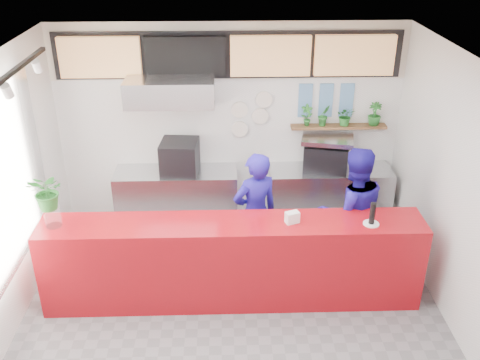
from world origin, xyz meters
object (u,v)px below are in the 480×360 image
(espresso_machine, at_px, (326,157))
(panini_oven, at_px, (180,157))
(pepper_mill, at_px, (372,213))
(staff_center, at_px, (255,214))
(service_counter, at_px, (232,262))
(staff_right, at_px, (352,213))

(espresso_machine, bearing_deg, panini_oven, -164.78)
(espresso_machine, relative_size, pepper_mill, 2.39)
(espresso_machine, distance_m, staff_center, 1.63)
(espresso_machine, relative_size, staff_center, 0.37)
(service_counter, bearing_deg, staff_right, 18.52)
(panini_oven, height_order, pepper_mill, pepper_mill)
(espresso_machine, distance_m, pepper_mill, 1.90)
(panini_oven, bearing_deg, espresso_machine, 5.24)
(service_counter, distance_m, panini_oven, 2.03)
(espresso_machine, bearing_deg, staff_right, -69.97)
(staff_right, relative_size, pepper_mill, 6.86)
(service_counter, distance_m, staff_center, 0.76)
(panini_oven, xyz_separation_m, staff_right, (2.25, -1.29, -0.24))
(panini_oven, height_order, espresso_machine, panini_oven)
(staff_center, bearing_deg, panini_oven, -71.51)
(service_counter, relative_size, staff_center, 2.67)
(service_counter, distance_m, staff_right, 1.64)
(panini_oven, bearing_deg, pepper_mill, -33.81)
(pepper_mill, bearing_deg, staff_right, 97.20)
(service_counter, relative_size, pepper_mill, 17.21)
(staff_center, xyz_separation_m, pepper_mill, (1.29, -0.72, 0.40))
(service_counter, xyz_separation_m, panini_oven, (-0.73, 1.80, 0.59))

